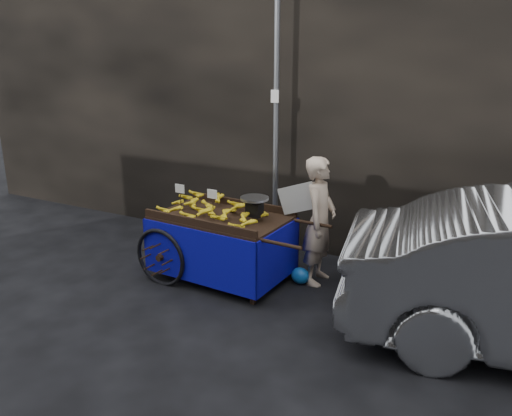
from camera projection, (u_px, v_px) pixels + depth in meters
The scene contains 6 objects.
ground at pixel (214, 279), 6.88m from camera, with size 80.00×80.00×0.00m, color black.
building_wall at pixel (316, 85), 8.17m from camera, with size 13.50×2.00×5.00m.
street_pole at pixel (276, 124), 7.26m from camera, with size 0.12×0.10×4.00m.
banana_cart at pixel (218, 222), 6.72m from camera, with size 2.46×1.27×1.31m.
vendor at pixel (319, 221), 6.58m from camera, with size 0.80×0.65×1.72m.
plastic_bag at pixel (300, 276), 6.72m from camera, with size 0.25×0.20×0.23m, color blue.
Camera 1 is at (3.50, -5.27, 2.95)m, focal length 35.00 mm.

